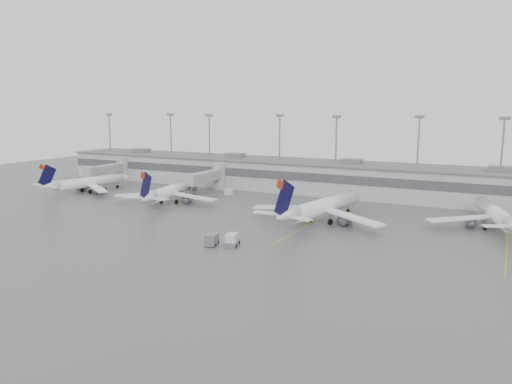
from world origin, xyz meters
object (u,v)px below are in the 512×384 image
at_px(jet_far_right, 497,214).
at_px(baggage_tug, 232,241).
at_px(jet_mid_right, 322,207).
at_px(jet_far_left, 87,182).
at_px(jet_mid_left, 169,191).

height_order(jet_far_right, baggage_tug, jet_far_right).
bearing_deg(jet_mid_right, jet_far_right, 27.87).
distance_m(jet_far_left, jet_far_right, 99.42).
relative_size(jet_far_right, baggage_tug, 7.88).
relative_size(jet_mid_left, baggage_tug, 7.91).
relative_size(jet_far_left, baggage_tug, 7.53).
relative_size(jet_far_left, jet_mid_left, 0.95).
distance_m(jet_far_left, jet_mid_right, 68.37).
bearing_deg(jet_far_right, jet_far_left, 167.27).
bearing_deg(jet_far_right, jet_mid_left, 170.13).
bearing_deg(jet_mid_right, jet_mid_left, -173.21).
distance_m(jet_far_left, jet_mid_left, 28.84).
bearing_deg(jet_mid_left, jet_far_right, -6.71).
distance_m(jet_mid_left, baggage_tug, 40.81).
distance_m(jet_far_left, baggage_tug, 66.63).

